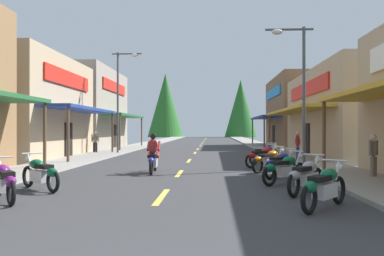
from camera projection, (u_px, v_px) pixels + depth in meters
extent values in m
cube|color=#38383A|center=(199.00, 148.00, 36.23)|extent=(9.65, 99.25, 0.10)
cube|color=#9E9991|center=(134.00, 147.00, 36.56)|extent=(2.56, 99.25, 0.12)
cube|color=gray|center=(265.00, 147.00, 35.90)|extent=(2.56, 99.25, 0.12)
cube|color=#E0C64C|center=(162.00, 197.00, 9.84)|extent=(0.16, 2.40, 0.01)
cube|color=#E0C64C|center=(179.00, 173.00, 15.01)|extent=(0.16, 2.40, 0.01)
cube|color=#E0C64C|center=(189.00, 161.00, 21.06)|extent=(0.16, 2.40, 0.01)
cube|color=#E0C64C|center=(195.00, 153.00, 28.04)|extent=(0.16, 2.40, 0.01)
cube|color=#E0C64C|center=(198.00, 149.00, 33.41)|extent=(0.16, 2.40, 0.01)
cube|color=#E0C64C|center=(200.00, 146.00, 39.90)|extent=(0.16, 2.40, 0.01)
cube|color=#E0C64C|center=(202.00, 144.00, 45.08)|extent=(0.16, 2.40, 0.01)
cube|color=#E0C64C|center=(203.00, 142.00, 50.59)|extent=(0.16, 2.40, 0.01)
cube|color=#E0C64C|center=(204.00, 141.00, 56.62)|extent=(0.16, 2.40, 0.01)
cube|color=#E0C64C|center=(205.00, 140.00, 62.71)|extent=(0.16, 2.40, 0.01)
cube|color=#E0C64C|center=(206.00, 139.00, 68.68)|extent=(0.16, 2.40, 0.01)
cube|color=#E0C64C|center=(206.00, 138.00, 73.87)|extent=(0.16, 2.40, 0.01)
cylinder|color=brown|center=(45.00, 136.00, 16.37)|extent=(0.14, 0.14, 2.82)
cube|color=tan|center=(11.00, 108.00, 23.48)|extent=(6.98, 9.77, 6.05)
cube|color=navy|center=(83.00, 109.00, 23.24)|extent=(1.80, 8.80, 0.16)
cylinder|color=brown|center=(68.00, 135.00, 19.01)|extent=(0.14, 0.14, 2.82)
cylinder|color=brown|center=(112.00, 134.00, 27.39)|extent=(0.14, 0.14, 2.82)
cube|color=red|center=(69.00, 79.00, 23.30)|extent=(0.10, 6.84, 0.90)
cube|color=black|center=(69.00, 140.00, 23.29)|extent=(0.08, 1.10, 2.10)
cube|color=gray|center=(69.00, 109.00, 34.40)|extent=(8.04, 10.54, 6.93)
cube|color=#236033|center=(124.00, 116.00, 34.13)|extent=(1.80, 9.48, 0.16)
cylinder|color=brown|center=(120.00, 133.00, 29.55)|extent=(0.14, 0.14, 2.82)
cylinder|color=brown|center=(142.00, 132.00, 38.62)|extent=(0.14, 0.14, 2.82)
cube|color=red|center=(115.00, 87.00, 34.18)|extent=(0.10, 7.37, 0.90)
cube|color=black|center=(115.00, 137.00, 34.17)|extent=(0.08, 1.10, 2.10)
cylinder|color=brown|center=(324.00, 137.00, 15.71)|extent=(0.14, 0.14, 2.82)
cube|color=tan|center=(373.00, 113.00, 24.75)|extent=(8.23, 13.54, 5.49)
cube|color=gold|center=(294.00, 111.00, 25.02)|extent=(1.80, 12.18, 0.16)
cylinder|color=brown|center=(304.00, 135.00, 19.17)|extent=(0.14, 0.14, 2.82)
cylinder|color=brown|center=(269.00, 133.00, 30.93)|extent=(0.14, 0.14, 2.82)
cube|color=red|center=(307.00, 89.00, 24.97)|extent=(0.10, 9.48, 0.90)
cube|color=black|center=(307.00, 140.00, 24.96)|extent=(0.08, 1.10, 2.10)
cube|color=brown|center=(304.00, 112.00, 38.76)|extent=(6.07, 11.65, 6.86)
cube|color=navy|center=(265.00, 117.00, 38.97)|extent=(1.80, 10.48, 0.16)
cylinder|color=brown|center=(264.00, 133.00, 33.97)|extent=(0.14, 0.14, 2.82)
cylinder|color=brown|center=(253.00, 132.00, 44.03)|extent=(0.14, 0.14, 2.82)
cube|color=#197FCC|center=(273.00, 93.00, 38.93)|extent=(0.10, 8.15, 0.90)
cube|color=black|center=(273.00, 136.00, 38.92)|extent=(0.08, 1.10, 2.10)
cylinder|color=#474C51|center=(118.00, 103.00, 26.66)|extent=(0.14, 0.14, 6.98)
cylinder|color=#474C51|center=(127.00, 54.00, 26.63)|extent=(2.05, 0.10, 0.10)
ellipsoid|color=silver|center=(134.00, 55.00, 26.60)|extent=(0.50, 0.30, 0.24)
cylinder|color=#474C51|center=(304.00, 98.00, 16.77)|extent=(0.14, 0.14, 6.14)
cylinder|color=#474C51|center=(289.00, 29.00, 16.81)|extent=(2.05, 0.10, 0.10)
ellipsoid|color=silver|center=(277.00, 32.00, 16.84)|extent=(0.50, 0.30, 0.24)
torus|color=black|center=(339.00, 190.00, 8.91)|extent=(0.48, 0.56, 0.64)
torus|color=black|center=(309.00, 199.00, 7.81)|extent=(0.48, 0.56, 0.64)
cube|color=silver|center=(325.00, 190.00, 8.36)|extent=(0.66, 0.72, 0.32)
ellipsoid|color=#0C5933|center=(329.00, 175.00, 8.51)|extent=(0.60, 0.64, 0.28)
cube|color=black|center=(320.00, 178.00, 8.18)|extent=(0.60, 0.64, 0.12)
ellipsoid|color=#0C5933|center=(310.00, 187.00, 7.84)|extent=(0.46, 0.49, 0.24)
cylinder|color=silver|center=(336.00, 176.00, 8.82)|extent=(0.28, 0.33, 0.71)
cylinder|color=silver|center=(334.00, 160.00, 8.73)|extent=(0.49, 0.41, 0.04)
sphere|color=white|center=(339.00, 167.00, 8.94)|extent=(0.16, 0.16, 0.16)
torus|color=black|center=(317.00, 179.00, 10.90)|extent=(0.46, 0.57, 0.64)
torus|color=black|center=(294.00, 185.00, 9.75)|extent=(0.46, 0.57, 0.64)
cube|color=silver|center=(306.00, 179.00, 10.32)|extent=(0.64, 0.73, 0.32)
ellipsoid|color=#99999E|center=(309.00, 166.00, 10.48)|extent=(0.59, 0.64, 0.28)
cube|color=black|center=(302.00, 169.00, 10.13)|extent=(0.58, 0.65, 0.12)
ellipsoid|color=#99999E|center=(295.00, 176.00, 9.79)|extent=(0.46, 0.50, 0.24)
cylinder|color=silver|center=(315.00, 168.00, 10.80)|extent=(0.27, 0.33, 0.71)
cylinder|color=silver|center=(314.00, 154.00, 10.71)|extent=(0.50, 0.39, 0.04)
sphere|color=white|center=(318.00, 160.00, 10.92)|extent=(0.16, 0.16, 0.16)
torus|color=black|center=(300.00, 172.00, 12.60)|extent=(0.54, 0.50, 0.64)
torus|color=black|center=(269.00, 176.00, 11.66)|extent=(0.54, 0.50, 0.64)
cube|color=silver|center=(285.00, 171.00, 12.13)|extent=(0.71, 0.68, 0.32)
ellipsoid|color=#0C5933|center=(289.00, 161.00, 12.26)|extent=(0.63, 0.61, 0.28)
cube|color=black|center=(280.00, 163.00, 11.97)|extent=(0.63, 0.61, 0.12)
ellipsoid|color=#0C5933|center=(271.00, 168.00, 11.69)|extent=(0.49, 0.47, 0.24)
cylinder|color=silver|center=(297.00, 162.00, 12.52)|extent=(0.32, 0.29, 0.71)
cylinder|color=silver|center=(295.00, 151.00, 12.44)|extent=(0.43, 0.47, 0.04)
sphere|color=white|center=(300.00, 156.00, 12.62)|extent=(0.16, 0.16, 0.16)
torus|color=black|center=(291.00, 167.00, 14.35)|extent=(0.48, 0.56, 0.64)
torus|color=black|center=(270.00, 170.00, 13.23)|extent=(0.48, 0.56, 0.64)
cube|color=silver|center=(281.00, 166.00, 13.79)|extent=(0.66, 0.72, 0.32)
ellipsoid|color=navy|center=(284.00, 157.00, 13.94)|extent=(0.60, 0.64, 0.28)
cube|color=black|center=(277.00, 159.00, 13.60)|extent=(0.59, 0.64, 0.12)
ellipsoid|color=navy|center=(271.00, 163.00, 13.27)|extent=(0.46, 0.49, 0.24)
cylinder|color=silver|center=(289.00, 158.00, 14.25)|extent=(0.28, 0.33, 0.71)
cylinder|color=silver|center=(288.00, 148.00, 14.16)|extent=(0.49, 0.41, 0.04)
sphere|color=white|center=(291.00, 153.00, 14.37)|extent=(0.16, 0.16, 0.16)
torus|color=black|center=(281.00, 163.00, 15.94)|extent=(0.53, 0.51, 0.64)
torus|color=black|center=(258.00, 165.00, 14.97)|extent=(0.53, 0.51, 0.64)
cube|color=silver|center=(270.00, 162.00, 15.45)|extent=(0.70, 0.68, 0.32)
ellipsoid|color=#BF660C|center=(273.00, 154.00, 15.58)|extent=(0.63, 0.62, 0.28)
cube|color=black|center=(266.00, 156.00, 15.29)|extent=(0.63, 0.62, 0.12)
ellipsoid|color=#BF660C|center=(258.00, 159.00, 15.00)|extent=(0.48, 0.48, 0.24)
cylinder|color=silver|center=(280.00, 155.00, 15.85)|extent=(0.31, 0.30, 0.71)
cylinder|color=silver|center=(278.00, 146.00, 15.78)|extent=(0.44, 0.46, 0.04)
sphere|color=white|center=(282.00, 150.00, 15.96)|extent=(0.16, 0.16, 0.16)
torus|color=black|center=(275.00, 159.00, 17.91)|extent=(0.57, 0.47, 0.64)
torus|color=black|center=(251.00, 161.00, 17.07)|extent=(0.57, 0.47, 0.64)
cube|color=silver|center=(263.00, 158.00, 17.49)|extent=(0.73, 0.64, 0.32)
ellipsoid|color=#A51414|center=(266.00, 151.00, 17.61)|extent=(0.64, 0.59, 0.28)
cube|color=black|center=(259.00, 152.00, 17.35)|extent=(0.65, 0.58, 0.12)
ellipsoid|color=#A51414|center=(252.00, 156.00, 17.10)|extent=(0.50, 0.46, 0.24)
cylinder|color=silver|center=(273.00, 152.00, 17.84)|extent=(0.33, 0.27, 0.71)
cylinder|color=silver|center=(271.00, 144.00, 17.77)|extent=(0.39, 0.50, 0.04)
sphere|color=white|center=(275.00, 148.00, 17.93)|extent=(0.16, 0.16, 0.16)
torus|color=black|center=(275.00, 157.00, 19.71)|extent=(0.56, 0.48, 0.64)
torus|color=black|center=(254.00, 158.00, 18.84)|extent=(0.56, 0.48, 0.64)
cube|color=silver|center=(265.00, 156.00, 19.28)|extent=(0.72, 0.66, 0.32)
ellipsoid|color=#721972|center=(268.00, 149.00, 19.39)|extent=(0.64, 0.60, 0.28)
cube|color=black|center=(261.00, 150.00, 19.13)|extent=(0.64, 0.59, 0.12)
ellipsoid|color=#721972|center=(255.00, 153.00, 18.87)|extent=(0.49, 0.46, 0.24)
cylinder|color=silver|center=(274.00, 150.00, 19.64)|extent=(0.33, 0.28, 0.71)
cylinder|color=silver|center=(272.00, 143.00, 19.57)|extent=(0.41, 0.49, 0.04)
sphere|color=white|center=(276.00, 146.00, 19.73)|extent=(0.16, 0.16, 0.16)
torus|color=black|center=(11.00, 192.00, 8.66)|extent=(0.48, 0.56, 0.64)
cube|color=silver|center=(4.00, 184.00, 9.26)|extent=(0.66, 0.72, 0.32)
ellipsoid|color=#721972|center=(2.00, 170.00, 9.42)|extent=(0.60, 0.64, 0.28)
cube|color=black|center=(6.00, 174.00, 9.06)|extent=(0.60, 0.64, 0.12)
ellipsoid|color=#721972|center=(10.00, 181.00, 8.70)|extent=(0.46, 0.49, 0.24)
cylinder|color=silver|center=(0.00, 157.00, 9.67)|extent=(0.49, 0.41, 0.04)
torus|color=black|center=(28.00, 177.00, 11.46)|extent=(0.56, 0.49, 0.64)
torus|color=black|center=(53.00, 181.00, 10.44)|extent=(0.56, 0.49, 0.64)
cube|color=silver|center=(40.00, 176.00, 10.95)|extent=(0.72, 0.66, 0.32)
ellipsoid|color=#0C5933|center=(37.00, 164.00, 11.09)|extent=(0.64, 0.60, 0.28)
cube|color=black|center=(44.00, 167.00, 10.78)|extent=(0.64, 0.60, 0.12)
ellipsoid|color=#0C5933|center=(52.00, 172.00, 10.48)|extent=(0.49, 0.47, 0.24)
cylinder|color=silver|center=(30.00, 166.00, 11.38)|extent=(0.32, 0.28, 0.71)
cylinder|color=silver|center=(32.00, 153.00, 11.30)|extent=(0.41, 0.49, 0.04)
sphere|color=white|center=(28.00, 159.00, 11.49)|extent=(0.16, 0.16, 0.16)
torus|color=black|center=(155.00, 163.00, 15.99)|extent=(0.13, 0.64, 0.64)
torus|color=black|center=(151.00, 167.00, 14.49)|extent=(0.13, 0.64, 0.64)
cube|color=silver|center=(153.00, 163.00, 15.24)|extent=(0.31, 0.71, 0.32)
ellipsoid|color=navy|center=(154.00, 154.00, 15.44)|extent=(0.35, 0.57, 0.28)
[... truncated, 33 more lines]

